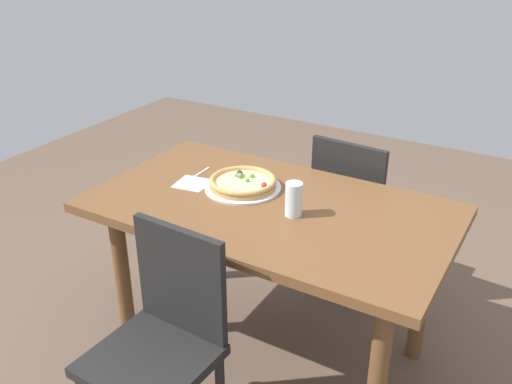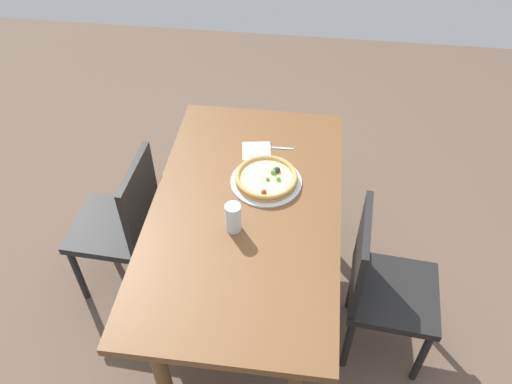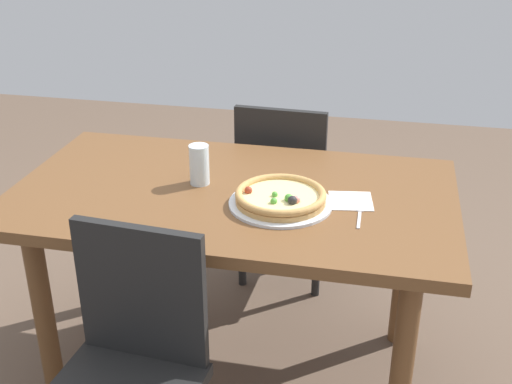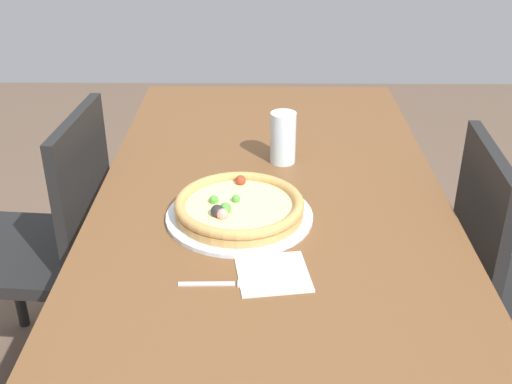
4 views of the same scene
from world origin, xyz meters
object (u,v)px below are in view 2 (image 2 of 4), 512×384
(dining_table, at_px, (246,223))
(chair_near, at_px, (381,284))
(chair_far, at_px, (123,222))
(fork, at_px, (274,148))
(drinking_glass, at_px, (233,218))
(plate, at_px, (266,182))
(napkin, at_px, (256,151))
(pizza, at_px, (266,178))

(dining_table, bearing_deg, chair_near, -102.60)
(chair_near, relative_size, chair_far, 1.00)
(fork, bearing_deg, drinking_glass, 76.76)
(dining_table, height_order, chair_far, chair_far)
(dining_table, distance_m, chair_far, 0.67)
(chair_near, distance_m, plate, 0.71)
(chair_near, relative_size, napkin, 6.17)
(pizza, bearing_deg, plate, 104.06)
(pizza, distance_m, drinking_glass, 0.32)
(chair_far, bearing_deg, chair_near, -97.05)
(dining_table, height_order, chair_near, chair_near)
(pizza, distance_m, fork, 0.26)
(dining_table, height_order, pizza, pizza)
(drinking_glass, height_order, napkin, drinking_glass)
(dining_table, distance_m, drinking_glass, 0.21)
(pizza, relative_size, drinking_glass, 2.11)
(chair_far, xyz_separation_m, drinking_glass, (-0.20, -0.61, 0.34))
(dining_table, distance_m, chair_near, 0.68)
(dining_table, relative_size, chair_near, 1.73)
(chair_far, height_order, napkin, chair_far)
(plate, bearing_deg, fork, -2.94)
(chair_far, xyz_separation_m, fork, (0.36, -0.73, 0.27))
(pizza, bearing_deg, chair_near, -119.60)
(dining_table, relative_size, pizza, 5.07)
(pizza, xyz_separation_m, napkin, (0.22, 0.08, -0.03))
(chair_far, relative_size, plate, 2.57)
(pizza, xyz_separation_m, drinking_glass, (-0.30, 0.11, 0.04))
(chair_near, height_order, napkin, chair_near)
(chair_far, relative_size, pizza, 2.93)
(drinking_glass, bearing_deg, dining_table, -14.77)
(plate, xyz_separation_m, fork, (0.26, -0.01, -0.00))
(plate, distance_m, pizza, 0.03)
(napkin, bearing_deg, fork, -68.38)
(pizza, bearing_deg, drinking_glass, 160.46)
(chair_near, bearing_deg, plate, -114.94)
(fork, distance_m, napkin, 0.10)
(chair_far, bearing_deg, dining_table, -94.09)
(chair_near, relative_size, drinking_glass, 6.18)
(fork, height_order, napkin, fork)
(fork, relative_size, napkin, 1.18)
(chair_near, relative_size, plate, 2.57)
(plate, distance_m, fork, 0.26)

